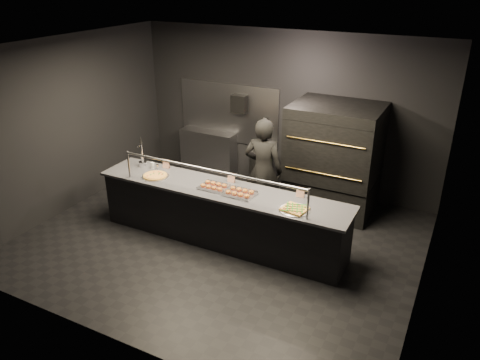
{
  "coord_description": "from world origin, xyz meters",
  "views": [
    {
      "loc": [
        3.2,
        -5.6,
        4.0
      ],
      "look_at": [
        0.23,
        0.2,
        1.03
      ],
      "focal_mm": 35.0,
      "sensor_mm": 36.0,
      "label": 1
    }
  ],
  "objects": [
    {
      "name": "condiment_jar",
      "position": [
        -1.37,
        0.17,
        0.97
      ],
      "size": [
        0.16,
        0.06,
        0.1
      ],
      "color": "silver",
      "rests_on": "service_counter"
    },
    {
      "name": "slider_tray_a",
      "position": [
        -0.1,
        -0.03,
        0.95
      ],
      "size": [
        0.44,
        0.33,
        0.07
      ],
      "color": "silver",
      "rests_on": "service_counter"
    },
    {
      "name": "beer_tap",
      "position": [
        -1.6,
        0.16,
        1.07
      ],
      "size": [
        0.14,
        0.2,
        0.54
      ],
      "color": "silver",
      "rests_on": "service_counter"
    },
    {
      "name": "square_pizza",
      "position": [
        1.26,
        -0.15,
        0.94
      ],
      "size": [
        0.42,
        0.42,
        0.05
      ],
      "color": "silver",
      "rests_on": "service_counter"
    },
    {
      "name": "room",
      "position": [
        -0.02,
        0.05,
        1.5
      ],
      "size": [
        6.04,
        6.0,
        3.0
      ],
      "color": "black",
      "rests_on": "ground"
    },
    {
      "name": "round_pizza",
      "position": [
        -1.15,
        -0.1,
        0.94
      ],
      "size": [
        0.44,
        0.44,
        0.03
      ],
      "color": "silver",
      "rests_on": "service_counter"
    },
    {
      "name": "fire_extinguisher",
      "position": [
        -0.35,
        2.4,
        1.06
      ],
      "size": [
        0.14,
        0.14,
        0.51
      ],
      "color": "#B2B2B7",
      "rests_on": "room"
    },
    {
      "name": "slider_tray_b",
      "position": [
        0.36,
        -0.06,
        0.95
      ],
      "size": [
        0.49,
        0.39,
        0.07
      ],
      "color": "silver",
      "rests_on": "service_counter"
    },
    {
      "name": "tent_cards",
      "position": [
        0.01,
        0.28,
        1.0
      ],
      "size": [
        2.51,
        0.04,
        0.15
      ],
      "color": "white",
      "rests_on": "service_counter"
    },
    {
      "name": "worker",
      "position": [
        0.28,
        0.96,
        0.9
      ],
      "size": [
        0.7,
        0.5,
        1.81
      ],
      "primitive_type": "imported",
      "rotation": [
        0.0,
        0.0,
        3.25
      ],
      "color": "black",
      "rests_on": "ground"
    },
    {
      "name": "pizza_oven",
      "position": [
        1.2,
        1.9,
        0.97
      ],
      "size": [
        1.5,
        1.23,
        1.91
      ],
      "color": "black",
      "rests_on": "ground"
    },
    {
      "name": "prep_shelf",
      "position": [
        -1.6,
        2.32,
        0.45
      ],
      "size": [
        1.2,
        0.35,
        0.9
      ],
      "primitive_type": "cube",
      "color": "#99999E",
      "rests_on": "ground"
    },
    {
      "name": "service_counter",
      "position": [
        0.0,
        -0.0,
        0.46
      ],
      "size": [
        4.1,
        0.78,
        1.37
      ],
      "color": "black",
      "rests_on": "ground"
    },
    {
      "name": "trash_bin",
      "position": [
        -0.3,
        2.13,
        0.37
      ],
      "size": [
        0.44,
        0.44,
        0.74
      ],
      "primitive_type": "cylinder",
      "color": "black",
      "rests_on": "ground"
    },
    {
      "name": "towel_dispenser",
      "position": [
        -0.9,
        2.39,
        1.55
      ],
      "size": [
        0.3,
        0.2,
        0.35
      ],
      "primitive_type": "cube",
      "color": "black",
      "rests_on": "room"
    }
  ]
}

